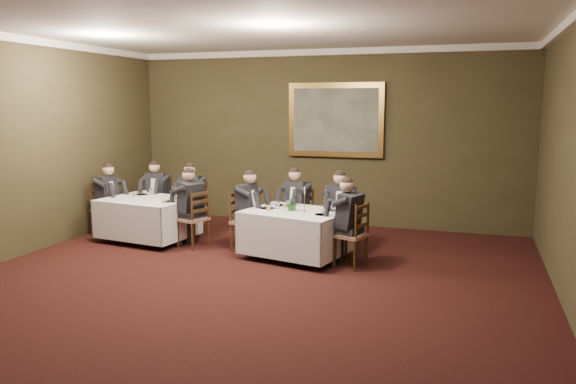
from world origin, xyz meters
The scene contains 27 objects.
ground centered at (0.00, 0.00, 0.00)m, with size 10.00×10.00×0.00m, color black.
ceiling centered at (0.00, 0.00, 3.50)m, with size 8.00×10.00×0.10m, color silver.
back_wall centered at (0.00, 5.00, 1.75)m, with size 8.00×0.10×3.50m, color #37321B.
crown_molding centered at (0.00, 0.00, 3.44)m, with size 8.00×10.00×0.12m.
table_main centered at (0.25, 2.32, 0.45)m, with size 1.77×1.49×0.67m.
table_second centered at (-2.60, 2.57, 0.45)m, with size 1.71×1.40×0.67m.
chair_main_backleft centered at (0.02, 3.18, 0.28)m, with size 0.57×0.56×1.00m.
diner_main_backleft centered at (0.02, 3.17, 0.51)m, with size 0.55×0.60×1.35m.
chair_main_backright centered at (0.82, 3.00, 0.28)m, with size 0.46×0.44×1.00m.
diner_main_backright centered at (0.82, 2.99, 0.51)m, with size 0.43×0.49×1.35m.
chair_main_endleft centered at (-0.70, 2.53, 0.28)m, with size 0.46×0.48×1.00m.
diner_main_endleft centered at (-0.69, 2.53, 0.51)m, with size 0.52×0.45×1.35m.
chair_main_endright centered at (1.20, 2.10, 0.28)m, with size 0.53×0.54×1.00m.
diner_main_endright centered at (1.19, 2.11, 0.51)m, with size 0.58×0.52×1.35m.
chair_sec_backleft centered at (-2.91, 3.42, 0.28)m, with size 0.45×0.43×1.00m.
diner_sec_backleft centered at (-2.91, 3.40, 0.51)m, with size 0.43×0.49×1.35m.
chair_sec_backright centered at (-2.08, 3.30, 0.28)m, with size 0.49×0.47×1.00m.
diner_sec_backright centered at (-2.08, 3.29, 0.51)m, with size 0.46×0.53×1.35m.
chair_sec_endright centered at (-1.62, 2.43, 0.28)m, with size 0.54×0.55×1.00m.
diner_sec_endright centered at (-1.63, 2.43, 0.51)m, with size 0.58×0.53×1.35m.
chair_sec_endleft centered at (-3.58, 2.70, 0.28)m, with size 0.46×0.48×1.00m.
diner_sec_endleft centered at (-3.57, 2.70, 0.51)m, with size 0.52×0.45×1.35m.
centerpiece centered at (0.20, 2.32, 0.89)m, with size 0.23×0.20×0.26m, color #2D5926.
candlestick centered at (0.41, 2.27, 0.92)m, with size 0.06×0.06×0.41m.
place_setting_table_main centered at (-0.03, 2.75, 0.80)m, with size 0.33×0.31×0.14m.
place_setting_table_second centered at (-2.92, 2.97, 0.80)m, with size 0.33×0.31×0.14m.
painting centered at (0.25, 4.94, 2.12)m, with size 1.92×0.09×1.46m.
Camera 1 is at (2.88, -6.00, 2.45)m, focal length 35.00 mm.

